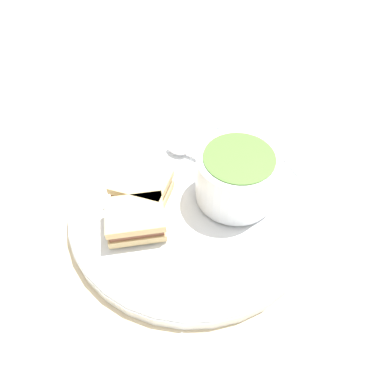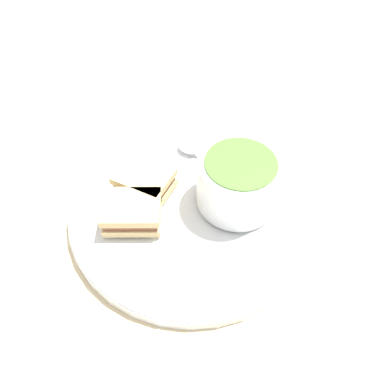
{
  "view_description": "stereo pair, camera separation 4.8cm",
  "coord_description": "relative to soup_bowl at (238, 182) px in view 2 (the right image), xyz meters",
  "views": [
    {
      "loc": [
        0.16,
        0.27,
        0.41
      ],
      "look_at": [
        0.0,
        0.0,
        0.04
      ],
      "focal_mm": 35.0,
      "sensor_mm": 36.0,
      "label": 1
    },
    {
      "loc": [
        0.11,
        0.29,
        0.41
      ],
      "look_at": [
        0.0,
        0.0,
        0.04
      ],
      "focal_mm": 35.0,
      "sensor_mm": 36.0,
      "label": 2
    }
  ],
  "objects": [
    {
      "name": "ground_plane",
      "position": [
        0.06,
        -0.02,
        -0.06
      ],
      "size": [
        2.4,
        2.4,
        0.0
      ],
      "primitive_type": "plane",
      "color": "beige"
    },
    {
      "name": "plate",
      "position": [
        0.06,
        -0.02,
        -0.05
      ],
      "size": [
        0.33,
        0.33,
        0.02
      ],
      "color": "white",
      "rests_on": "ground_plane"
    },
    {
      "name": "soup_bowl",
      "position": [
        0.0,
        0.0,
        0.0
      ],
      "size": [
        0.11,
        0.11,
        0.07
      ],
      "color": "white",
      "rests_on": "plate"
    },
    {
      "name": "spoon",
      "position": [
        0.02,
        -0.1,
        -0.03
      ],
      "size": [
        0.07,
        0.11,
        0.01
      ],
      "rotation": [
        0.0,
        0.0,
        11.52
      ],
      "color": "silver",
      "rests_on": "plate"
    },
    {
      "name": "sandwich_half_near",
      "position": [
        0.11,
        -0.06,
        -0.02
      ],
      "size": [
        0.09,
        0.09,
        0.03
      ],
      "rotation": [
        0.0,
        0.0,
        5.45
      ],
      "color": "#DBBC7F",
      "rests_on": "plate"
    },
    {
      "name": "sandwich_half_far",
      "position": [
        0.14,
        -0.02,
        -0.02
      ],
      "size": [
        0.09,
        0.08,
        0.03
      ],
      "rotation": [
        0.0,
        0.0,
        5.92
      ],
      "color": "#DBBC7F",
      "rests_on": "plate"
    }
  ]
}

